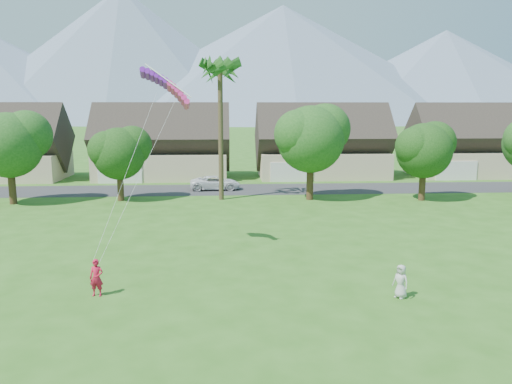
{
  "coord_description": "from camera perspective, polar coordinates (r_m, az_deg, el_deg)",
  "views": [
    {
      "loc": [
        -1.62,
        -16.15,
        8.25
      ],
      "look_at": [
        0.0,
        10.0,
        3.8
      ],
      "focal_mm": 35.0,
      "sensor_mm": 36.0,
      "label": 1
    }
  ],
  "objects": [
    {
      "name": "watcher",
      "position": [
        23.02,
        16.21,
        -9.78
      ],
      "size": [
        0.82,
        0.87,
        1.5
      ],
      "primitive_type": "imported",
      "rotation": [
        0.0,
        0.0,
        -0.93
      ],
      "color": "#B9B8B4",
      "rests_on": "ground"
    },
    {
      "name": "fan_palm",
      "position": [
        44.8,
        -4.14,
        14.16
      ],
      "size": [
        3.0,
        3.0,
        13.8
      ],
      "color": "#4C3D26",
      "rests_on": "ground"
    },
    {
      "name": "kite_flyer",
      "position": [
        23.4,
        -17.77,
        -9.31
      ],
      "size": [
        0.64,
        0.45,
        1.67
      ],
      "primitive_type": "imported",
      "rotation": [
        0.0,
        0.0,
        -0.09
      ],
      "color": "red",
      "rests_on": "ground"
    },
    {
      "name": "street",
      "position": [
        50.85,
        -1.67,
        0.3
      ],
      "size": [
        90.0,
        7.0,
        0.01
      ],
      "primitive_type": "cube",
      "color": "#2D2D30",
      "rests_on": "ground"
    },
    {
      "name": "parked_car",
      "position": [
        50.73,
        -4.67,
        1.05
      ],
      "size": [
        5.16,
        2.53,
        1.41
      ],
      "primitive_type": "imported",
      "rotation": [
        0.0,
        0.0,
        1.61
      ],
      "color": "white",
      "rests_on": "ground"
    },
    {
      "name": "parafoil_kite",
      "position": [
        28.08,
        -10.05,
        11.98
      ],
      "size": [
        3.24,
        1.18,
        0.5
      ],
      "rotation": [
        0.0,
        0.0,
        -0.12
      ],
      "color": "purple",
      "rests_on": "ground"
    },
    {
      "name": "tree_row",
      "position": [
        44.2,
        -2.93,
        5.26
      ],
      "size": [
        62.27,
        6.67,
        8.45
      ],
      "color": "#47301C",
      "rests_on": "ground"
    },
    {
      "name": "ground",
      "position": [
        18.21,
        2.04,
        -17.31
      ],
      "size": [
        500.0,
        500.0,
        0.0
      ],
      "primitive_type": "plane",
      "color": "#2D6019",
      "rests_on": "ground"
    },
    {
      "name": "houses_row",
      "position": [
        59.38,
        -1.5,
        4.99
      ],
      "size": [
        72.75,
        8.19,
        8.86
      ],
      "color": "beige",
      "rests_on": "ground"
    },
    {
      "name": "mountain_ridge",
      "position": [
        277.2,
        -1.08,
        13.94
      ],
      "size": [
        540.0,
        240.0,
        70.0
      ],
      "color": "slate",
      "rests_on": "ground"
    }
  ]
}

